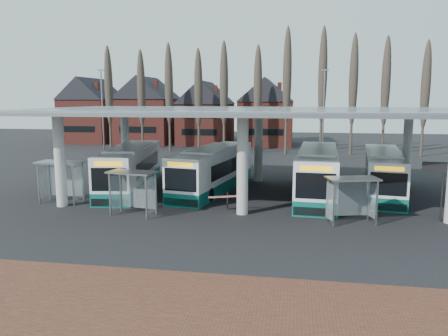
% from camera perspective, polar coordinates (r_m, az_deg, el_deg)
% --- Properties ---
extents(ground, '(140.00, 140.00, 0.00)m').
position_cam_1_polar(ground, '(24.71, 1.65, -7.48)').
color(ground, black).
rests_on(ground, ground).
extents(station_canopy, '(32.00, 16.00, 6.34)m').
position_cam_1_polar(station_canopy, '(31.66, 3.71, 6.59)').
color(station_canopy, beige).
rests_on(station_canopy, ground).
extents(poplar_row, '(45.10, 1.10, 14.50)m').
position_cam_1_polar(poplar_row, '(56.59, 6.40, 10.76)').
color(poplar_row, '#473D33').
rests_on(poplar_row, ground).
extents(townhouse_row, '(36.80, 10.30, 12.25)m').
position_cam_1_polar(townhouse_row, '(70.10, -6.20, 8.11)').
color(townhouse_row, maroon).
rests_on(townhouse_row, ground).
extents(lamp_post_a, '(0.80, 0.16, 10.17)m').
position_cam_1_polar(lamp_post_a, '(50.22, -15.57, 6.79)').
color(lamp_post_a, slate).
rests_on(lamp_post_a, ground).
extents(lamp_post_b, '(0.80, 0.16, 10.17)m').
position_cam_1_polar(lamp_post_b, '(49.57, 12.85, 6.87)').
color(lamp_post_b, slate).
rests_on(lamp_post_b, ground).
extents(bus_0, '(4.45, 12.51, 3.40)m').
position_cam_1_polar(bus_0, '(35.00, -12.07, -0.07)').
color(bus_0, white).
rests_on(bus_0, ground).
extents(bus_1, '(4.60, 12.33, 3.35)m').
position_cam_1_polar(bus_1, '(33.83, -1.33, -0.22)').
color(bus_1, white).
rests_on(bus_1, ground).
extents(bus_2, '(3.42, 12.70, 3.49)m').
position_cam_1_polar(bus_2, '(32.59, 12.09, -0.66)').
color(bus_2, white).
rests_on(bus_2, ground).
extents(bus_3, '(3.95, 11.88, 3.24)m').
position_cam_1_polar(bus_3, '(34.69, 20.05, -0.63)').
color(bus_3, white).
rests_on(bus_3, ground).
extents(shelter_0, '(3.13, 1.70, 2.83)m').
position_cam_1_polar(shelter_0, '(31.71, -20.44, -0.55)').
color(shelter_0, gray).
rests_on(shelter_0, ground).
extents(shelter_1, '(3.13, 1.97, 2.71)m').
position_cam_1_polar(shelter_1, '(27.05, -11.69, -1.93)').
color(shelter_1, gray).
rests_on(shelter_1, ground).
extents(shelter_2, '(3.12, 2.10, 2.65)m').
position_cam_1_polar(shelter_2, '(25.73, 16.27, -2.76)').
color(shelter_2, gray).
rests_on(shelter_2, ground).
extents(info_sign_0, '(2.31, 0.52, 3.45)m').
position_cam_1_polar(info_sign_0, '(27.80, 26.79, -0.48)').
color(info_sign_0, black).
rests_on(info_sign_0, ground).
extents(barrier, '(2.12, 0.99, 1.12)m').
position_cam_1_polar(barrier, '(27.52, 0.33, -3.90)').
color(barrier, black).
rests_on(barrier, ground).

